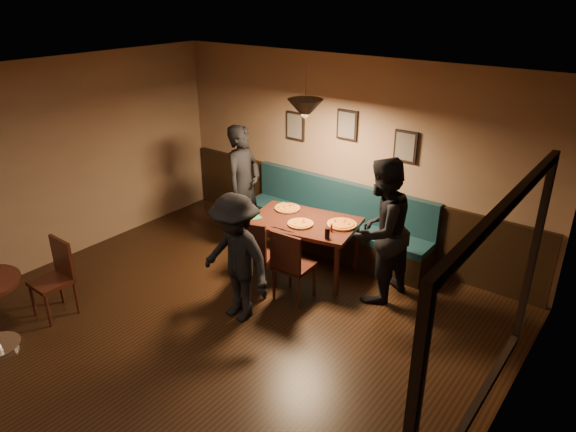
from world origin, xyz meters
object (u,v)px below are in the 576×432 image
Objects in this scene: diner_front at (236,258)px; soda_glass at (327,233)px; dining_table at (303,246)px; diner_left at (243,187)px; booth_bench at (333,219)px; chair_near_right at (294,264)px; diner_right at (381,231)px; cafe_chair_far at (51,280)px; chair_near_left at (255,254)px; tabasco_bottle at (332,227)px.

diner_front reaches higher than soda_glass.
diner_left reaches higher than dining_table.
booth_bench reaches higher than chair_near_right.
cafe_chair_far is at bearing -38.47° from diner_right.
chair_near_right is at bearing -74.99° from dining_table.
dining_table is at bearing 113.26° from chair_near_right.
diner_right is (1.12, 0.03, 0.54)m from dining_table.
diner_left is at bearing 118.34° from chair_near_left.
tabasco_bottle is (0.17, 0.57, 0.34)m from chair_near_right.
diner_left is 1.71m from tabasco_bottle.
booth_bench is 1.41m from diner_left.
chair_near_right is at bearing -121.69° from soda_glass.
tabasco_bottle is at bearing 25.75° from chair_near_left.
cafe_chair_far is (-1.75, -3.42, -0.03)m from booth_bench.
diner_front reaches higher than dining_table.
booth_bench is 1.21m from soda_glass.
chair_near_left reaches higher than tabasco_bottle.
dining_table is 0.71m from chair_near_right.
chair_near_left is 1.41m from diner_left.
dining_table is 1.39× the size of chair_near_left.
chair_near_left is 1.09× the size of cafe_chair_far.
tabasco_bottle is at bearing -73.14° from diner_right.
cafe_chair_far is (-0.54, -2.82, -0.45)m from diner_left.
diner_left is at bearing -84.77° from diner_right.
chair_near_left is (-0.21, -1.52, 0.01)m from booth_bench.
soda_glass is 0.20m from tabasco_bottle.
chair_near_left is at bearing -97.83° from booth_bench.
booth_bench is 3.10× the size of chair_near_right.
booth_bench is at bearing 63.22° from chair_near_left.
diner_front is 11.15× the size of soda_glass.
diner_front is at bearing -109.80° from tabasco_bottle.
diner_left is 1.96m from diner_front.
tabasco_bottle is at bearing -59.52° from booth_bench.
diner_left reaches higher than chair_near_left.
dining_table is 0.75m from soda_glass.
diner_front is (0.01, -1.36, 0.40)m from dining_table.
chair_near_right reaches higher than dining_table.
booth_bench is at bearing 79.48° from dining_table.
soda_glass is at bearing -54.99° from diner_right.
chair_near_right is (0.31, -0.63, 0.10)m from dining_table.
diner_right is 1.78m from diner_front.
dining_table is (0.01, -0.76, -0.12)m from booth_bench.
booth_bench is 2.12× the size of dining_table.
dining_table is at bearing 55.00° from chair_near_left.
booth_bench is 1.53m from chair_near_left.
tabasco_bottle is (0.47, 1.29, 0.04)m from diner_front.
soda_glass is at bearing -131.90° from cafe_chair_far.
booth_bench is 2.14m from diner_front.
diner_right is (2.33, -0.13, -0.00)m from diner_left.
dining_table is 11.95× the size of tabasco_bottle.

